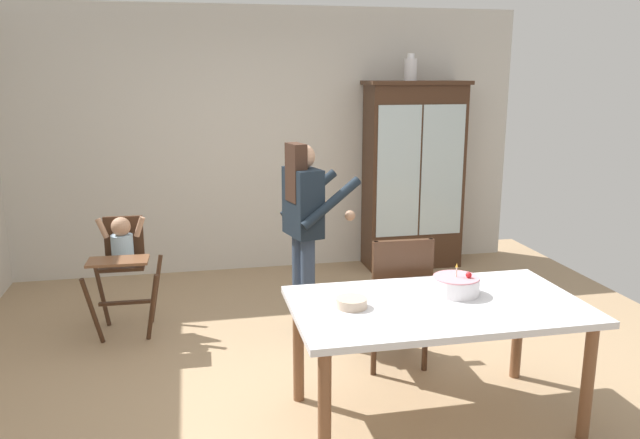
{
  "coord_description": "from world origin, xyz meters",
  "views": [
    {
      "loc": [
        -0.82,
        -3.84,
        2.04
      ],
      "look_at": [
        0.14,
        0.7,
        0.95
      ],
      "focal_mm": 35.11,
      "sensor_mm": 36.0,
      "label": 1
    }
  ],
  "objects_px": {
    "ceramic_vase": "(410,69)",
    "high_chair_with_toddler": "(123,254)",
    "dining_chair_far_side": "(397,293)",
    "china_cabinet": "(413,175)",
    "birthday_cake": "(456,285)",
    "serving_bowl": "(352,303)",
    "adult_person": "(304,216)",
    "dining_table": "(437,316)"
  },
  "relations": [
    {
      "from": "ceramic_vase",
      "to": "high_chair_with_toddler",
      "type": "height_order",
      "value": "ceramic_vase"
    },
    {
      "from": "ceramic_vase",
      "to": "dining_chair_far_side",
      "type": "height_order",
      "value": "ceramic_vase"
    },
    {
      "from": "china_cabinet",
      "to": "birthday_cake",
      "type": "height_order",
      "value": "china_cabinet"
    },
    {
      "from": "china_cabinet",
      "to": "serving_bowl",
      "type": "xyz_separation_m",
      "value": [
        -1.45,
        -2.97,
        -0.22
      ]
    },
    {
      "from": "adult_person",
      "to": "dining_table",
      "type": "distance_m",
      "value": 1.52
    },
    {
      "from": "birthday_cake",
      "to": "serving_bowl",
      "type": "bearing_deg",
      "value": -172.69
    },
    {
      "from": "adult_person",
      "to": "serving_bowl",
      "type": "xyz_separation_m",
      "value": [
        0.02,
        -1.36,
        -0.2
      ]
    },
    {
      "from": "dining_table",
      "to": "serving_bowl",
      "type": "height_order",
      "value": "serving_bowl"
    },
    {
      "from": "ceramic_vase",
      "to": "dining_table",
      "type": "height_order",
      "value": "ceramic_vase"
    },
    {
      "from": "high_chair_with_toddler",
      "to": "dining_table",
      "type": "distance_m",
      "value": 2.58
    },
    {
      "from": "adult_person",
      "to": "birthday_cake",
      "type": "distance_m",
      "value": 1.46
    },
    {
      "from": "adult_person",
      "to": "dining_table",
      "type": "relative_size",
      "value": 0.91
    },
    {
      "from": "adult_person",
      "to": "birthday_cake",
      "type": "relative_size",
      "value": 5.47
    },
    {
      "from": "birthday_cake",
      "to": "serving_bowl",
      "type": "xyz_separation_m",
      "value": [
        -0.67,
        -0.09,
        -0.03
      ]
    },
    {
      "from": "china_cabinet",
      "to": "dining_table",
      "type": "xyz_separation_m",
      "value": [
        -0.95,
        -3.0,
        -0.33
      ]
    },
    {
      "from": "ceramic_vase",
      "to": "adult_person",
      "type": "height_order",
      "value": "ceramic_vase"
    },
    {
      "from": "china_cabinet",
      "to": "dining_chair_far_side",
      "type": "relative_size",
      "value": 2.05
    },
    {
      "from": "china_cabinet",
      "to": "ceramic_vase",
      "type": "distance_m",
      "value": 1.1
    },
    {
      "from": "china_cabinet",
      "to": "birthday_cake",
      "type": "relative_size",
      "value": 7.02
    },
    {
      "from": "serving_bowl",
      "to": "dining_chair_far_side",
      "type": "xyz_separation_m",
      "value": [
        0.5,
        0.66,
        -0.21
      ]
    },
    {
      "from": "ceramic_vase",
      "to": "high_chair_with_toddler",
      "type": "relative_size",
      "value": 0.28
    },
    {
      "from": "china_cabinet",
      "to": "birthday_cake",
      "type": "xyz_separation_m",
      "value": [
        -0.78,
        -2.88,
        -0.19
      ]
    },
    {
      "from": "adult_person",
      "to": "birthday_cake",
      "type": "bearing_deg",
      "value": -164.99
    },
    {
      "from": "ceramic_vase",
      "to": "serving_bowl",
      "type": "height_order",
      "value": "ceramic_vase"
    },
    {
      "from": "ceramic_vase",
      "to": "adult_person",
      "type": "xyz_separation_m",
      "value": [
        -1.41,
        -1.62,
        -1.11
      ]
    },
    {
      "from": "birthday_cake",
      "to": "serving_bowl",
      "type": "relative_size",
      "value": 1.56
    },
    {
      "from": "china_cabinet",
      "to": "dining_chair_far_side",
      "type": "bearing_deg",
      "value": -112.31
    },
    {
      "from": "serving_bowl",
      "to": "ceramic_vase",
      "type": "bearing_deg",
      "value": 65.0
    },
    {
      "from": "dining_table",
      "to": "serving_bowl",
      "type": "distance_m",
      "value": 0.52
    },
    {
      "from": "dining_table",
      "to": "birthday_cake",
      "type": "bearing_deg",
      "value": 36.13
    },
    {
      "from": "dining_table",
      "to": "birthday_cake",
      "type": "height_order",
      "value": "birthday_cake"
    },
    {
      "from": "dining_table",
      "to": "birthday_cake",
      "type": "xyz_separation_m",
      "value": [
        0.16,
        0.12,
        0.14
      ]
    },
    {
      "from": "high_chair_with_toddler",
      "to": "dining_chair_far_side",
      "type": "height_order",
      "value": "dining_chair_far_side"
    },
    {
      "from": "high_chair_with_toddler",
      "to": "serving_bowl",
      "type": "height_order",
      "value": "high_chair_with_toddler"
    },
    {
      "from": "birthday_cake",
      "to": "dining_chair_far_side",
      "type": "bearing_deg",
      "value": 106.28
    },
    {
      "from": "dining_table",
      "to": "dining_chair_far_side",
      "type": "distance_m",
      "value": 0.7
    },
    {
      "from": "china_cabinet",
      "to": "dining_chair_far_side",
      "type": "height_order",
      "value": "china_cabinet"
    },
    {
      "from": "dining_table",
      "to": "birthday_cake",
      "type": "relative_size",
      "value": 6.04
    },
    {
      "from": "adult_person",
      "to": "dining_chair_far_side",
      "type": "relative_size",
      "value": 1.59
    },
    {
      "from": "ceramic_vase",
      "to": "adult_person",
      "type": "relative_size",
      "value": 0.18
    },
    {
      "from": "china_cabinet",
      "to": "ceramic_vase",
      "type": "xyz_separation_m",
      "value": [
        -0.07,
        0.0,
        1.09
      ]
    },
    {
      "from": "serving_bowl",
      "to": "china_cabinet",
      "type": "bearing_deg",
      "value": 63.94
    }
  ]
}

